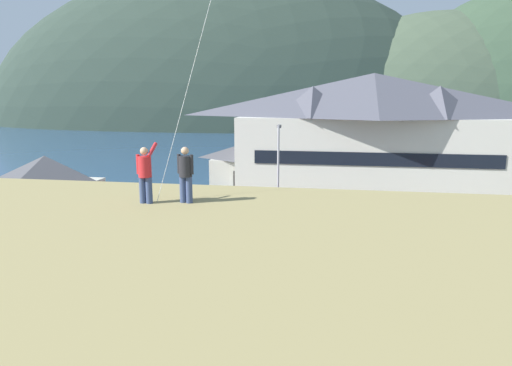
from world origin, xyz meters
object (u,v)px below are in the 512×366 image
object	(u,v)px
parking_light_pole	(278,167)
parked_car_front_row_end	(279,257)
parked_car_mid_row_far	(125,250)
person_kite_flyer	(145,173)
person_companion	(186,173)
wharf_dock	(272,170)
moored_boat_wharfside	(240,167)
storage_shed_waterside	(242,167)
parked_car_corner_spot	(147,215)
parked_car_front_row_red	(254,219)
harbor_lodge	(372,132)
moored_boat_outer_mooring	(304,165)
parked_car_back_row_right	(354,224)
parked_car_front_row_silver	(419,274)
storage_shed_near_lot	(48,198)

from	to	relation	value
parking_light_pole	parked_car_front_row_end	bearing A→B (deg)	-82.96
parked_car_mid_row_far	person_kite_flyer	size ratio (longest dim) A/B	2.30
parked_car_front_row_end	person_companion	xyz separation A→B (m)	(-1.95, -8.41, 5.67)
wharf_dock	moored_boat_wharfside	world-z (taller)	moored_boat_wharfside
storage_shed_waterside	parked_car_corner_spot	xyz separation A→B (m)	(-3.82, -13.95, -1.25)
moored_boat_wharfside	parked_car_corner_spot	size ratio (longest dim) A/B	1.93
parked_car_front_row_red	person_kite_flyer	world-z (taller)	person_kite_flyer
person_companion	harbor_lodge	bearing A→B (deg)	74.57
moored_boat_wharfside	parked_car_front_row_end	size ratio (longest dim) A/B	1.88
parking_light_pole	wharf_dock	bearing A→B (deg)	98.60
harbor_lodge	storage_shed_waterside	xyz separation A→B (m)	(-11.88, 0.52, -3.48)
storage_shed_waterside	parked_car_front_row_end	distance (m)	21.51
moored_boat_outer_mooring	person_companion	world-z (taller)	person_companion
person_companion	parked_car_front_row_end	bearing A→B (deg)	76.96
moored_boat_wharfside	parked_car_back_row_right	world-z (taller)	moored_boat_wharfside
harbor_lodge	storage_shed_waterside	distance (m)	12.39
wharf_dock	parked_car_front_row_silver	world-z (taller)	parked_car_front_row_silver
storage_shed_near_lot	parked_car_corner_spot	world-z (taller)	storage_shed_near_lot
moored_boat_wharfside	parked_car_mid_row_far	world-z (taller)	moored_boat_wharfside
parked_car_corner_spot	parking_light_pole	distance (m)	9.62
wharf_dock	parked_car_front_row_end	world-z (taller)	parked_car_front_row_end
storage_shed_waterside	parked_car_front_row_red	xyz separation A→B (m)	(3.54, -13.83, -1.25)
wharf_dock	parked_car_front_row_red	world-z (taller)	parked_car_front_row_red
storage_shed_waterside	parked_car_front_row_end	xyz separation A→B (m)	(5.95, -20.63, -1.25)
person_kite_flyer	parked_car_front_row_end	bearing A→B (deg)	70.03
storage_shed_near_lot	parked_car_mid_row_far	distance (m)	7.85
moored_boat_outer_mooring	parked_car_corner_spot	xyz separation A→B (m)	(-8.99, -26.63, 0.34)
parked_car_mid_row_far	parked_car_back_row_right	distance (m)	13.95
moored_boat_wharfside	person_companion	size ratio (longest dim) A/B	4.70
storage_shed_waterside	parking_light_pole	bearing A→B (deg)	-66.27
harbor_lodge	person_kite_flyer	distance (m)	30.19
parked_car_corner_spot	parking_light_pole	world-z (taller)	parking_light_pole
storage_shed_near_lot	storage_shed_waterside	bearing A→B (deg)	62.94
storage_shed_waterside	wharf_dock	size ratio (longest dim) A/B	0.59
storage_shed_near_lot	parked_car_front_row_end	bearing A→B (deg)	-12.72
parked_car_front_row_end	parked_car_mid_row_far	distance (m)	8.08
person_kite_flyer	parking_light_pole	bearing A→B (deg)	84.04
moored_boat_outer_mooring	person_companion	size ratio (longest dim) A/B	4.56
parked_car_corner_spot	parked_car_front_row_silver	size ratio (longest dim) A/B	0.97
harbor_lodge	wharf_dock	bearing A→B (deg)	134.03
moored_boat_outer_mooring	parked_car_front_row_silver	world-z (taller)	moored_boat_outer_mooring
storage_shed_waterside	parked_car_front_row_end	size ratio (longest dim) A/B	1.46
storage_shed_near_lot	person_companion	size ratio (longest dim) A/B	3.27
harbor_lodge	parked_car_front_row_red	xyz separation A→B (m)	(-8.34, -13.31, -4.73)
parked_car_mid_row_far	person_companion	distance (m)	11.62
storage_shed_near_lot	parking_light_pole	distance (m)	15.11
parked_car_front_row_end	parking_light_pole	distance (m)	10.38
moored_boat_wharfside	parked_car_front_row_end	world-z (taller)	moored_boat_wharfside
storage_shed_near_lot	wharf_dock	bearing A→B (deg)	69.21
parked_car_mid_row_far	parked_car_back_row_right	xyz separation A→B (m)	(12.09, 6.98, 0.00)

